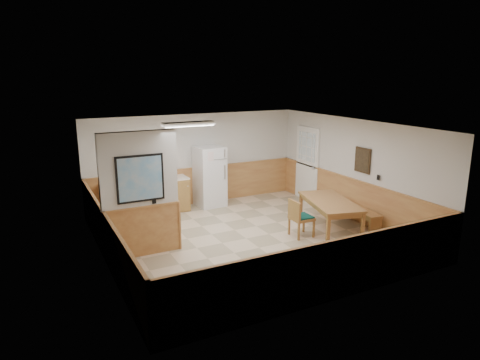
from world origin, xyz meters
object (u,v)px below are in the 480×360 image
dining_table (330,204)px  fire_extinguisher (175,171)px  dining_bench (358,212)px  dining_chair (298,216)px  refrigerator (210,176)px  soap_bottle (116,180)px

dining_table → fire_extinguisher: size_ratio=5.21×
dining_bench → dining_chair: dining_chair is taller
refrigerator → fire_extinguisher: refrigerator is taller
refrigerator → soap_bottle: 2.50m
dining_bench → soap_bottle: (-5.02, 3.11, 0.67)m
refrigerator → dining_chair: 3.18m
refrigerator → fire_extinguisher: size_ratio=4.34×
refrigerator → dining_chair: bearing=-78.4°
dining_table → dining_chair: (-0.82, 0.07, -0.16)m
soap_bottle → dining_table: bearing=-37.2°
dining_chair → dining_table: bearing=-3.5°
fire_extinguisher → dining_chair: bearing=-78.9°
dining_chair → soap_bottle: size_ratio=3.94×
soap_bottle → dining_chair: bearing=-42.8°
fire_extinguisher → refrigerator: bearing=-21.5°
dining_table → soap_bottle: (-4.13, 3.13, 0.35)m
dining_chair → fire_extinguisher: size_ratio=2.24×
dining_table → soap_bottle: 5.19m
dining_bench → dining_chair: 1.72m
dining_table → soap_bottle: bearing=158.1°
dining_bench → fire_extinguisher: size_ratio=3.96×
refrigerator → dining_bench: size_ratio=1.10×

